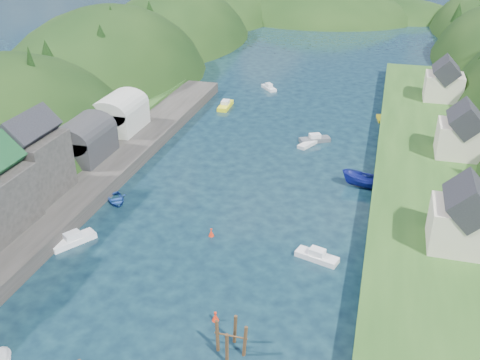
% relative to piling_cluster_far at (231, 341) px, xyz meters
% --- Properties ---
extents(ground, '(600.00, 600.00, 0.00)m').
position_rel_piling_cluster_far_xyz_m(ground, '(-6.31, 47.83, -1.39)').
color(ground, black).
rests_on(ground, ground).
extents(hillside_left, '(44.00, 245.56, 52.00)m').
position_rel_piling_cluster_far_xyz_m(hillside_left, '(-51.31, 72.83, -9.42)').
color(hillside_left, black).
rests_on(hillside_left, ground).
extents(far_hills, '(103.00, 68.00, 44.00)m').
position_rel_piling_cluster_far_xyz_m(far_hills, '(-5.09, 171.83, -12.19)').
color(far_hills, black).
rests_on(far_hills, ground).
extents(hill_trees, '(90.67, 148.25, 12.20)m').
position_rel_piling_cluster_far_xyz_m(hill_trees, '(-5.73, 62.57, 9.60)').
color(hill_trees, black).
rests_on(hill_trees, ground).
extents(quay_left, '(12.00, 110.00, 2.00)m').
position_rel_piling_cluster_far_xyz_m(quay_left, '(-30.31, 17.83, -0.39)').
color(quay_left, '#2D2B28').
rests_on(quay_left, ground).
extents(terrace_left_grass, '(12.00, 110.00, 2.50)m').
position_rel_piling_cluster_far_xyz_m(terrace_left_grass, '(-37.31, 17.83, -0.14)').
color(terrace_left_grass, '#234719').
rests_on(terrace_left_grass, ground).
extents(boat_sheds, '(7.00, 21.00, 7.50)m').
position_rel_piling_cluster_far_xyz_m(boat_sheds, '(-32.31, 36.83, 3.88)').
color(boat_sheds, '#2D2D30').
rests_on(boat_sheds, quay_left).
extents(terrace_right, '(16.00, 120.00, 2.40)m').
position_rel_piling_cluster_far_xyz_m(terrace_right, '(18.69, 37.83, -0.19)').
color(terrace_right, '#234719').
rests_on(terrace_right, ground).
extents(right_bank_cottages, '(9.00, 59.24, 8.41)m').
position_rel_piling_cluster_far_xyz_m(right_bank_cottages, '(21.69, 46.16, 4.45)').
color(right_bank_cottages, beige).
rests_on(right_bank_cottages, terrace_right).
extents(piling_cluster_far, '(3.06, 2.87, 3.92)m').
position_rel_piling_cluster_far_xyz_m(piling_cluster_far, '(0.00, 0.00, 0.00)').
color(piling_cluster_far, '#382314').
rests_on(piling_cluster_far, ground).
extents(channel_buoy_near, '(0.70, 0.70, 1.10)m').
position_rel_piling_cluster_far_xyz_m(channel_buoy_near, '(-2.66, 3.62, -0.91)').
color(channel_buoy_near, red).
rests_on(channel_buoy_near, ground).
extents(channel_buoy_far, '(0.70, 0.70, 1.10)m').
position_rel_piling_cluster_far_xyz_m(channel_buoy_far, '(-7.76, 17.84, -0.91)').
color(channel_buoy_far, red).
rests_on(channel_buoy_far, ground).
extents(moored_boats, '(38.37, 93.50, 2.51)m').
position_rel_piling_cluster_far_xyz_m(moored_boats, '(-6.37, 22.43, -0.65)').
color(moored_boats, navy).
rests_on(moored_boats, ground).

